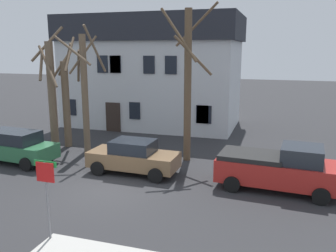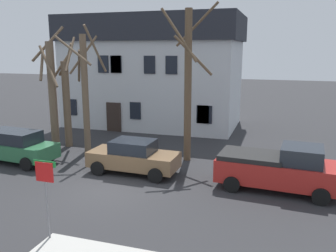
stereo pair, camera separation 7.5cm
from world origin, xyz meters
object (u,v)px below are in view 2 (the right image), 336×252
at_px(tree_bare_far, 85,88).
at_px(car_brown_sedan, 134,157).
at_px(tree_bare_near, 53,90).
at_px(pickup_truck_red, 279,168).
at_px(tree_bare_end, 188,81).
at_px(building_main, 153,71).
at_px(street_sign_pole, 46,186).
at_px(tree_bare_mid, 66,99).
at_px(car_green_wagon, 14,146).

bearing_deg(tree_bare_far, car_brown_sedan, -32.82).
bearing_deg(tree_bare_near, pickup_truck_red, -12.55).
xyz_separation_m(tree_bare_near, tree_bare_end, (8.15, -0.02, 0.73)).
relative_size(building_main, street_sign_pole, 5.13).
distance_m(tree_bare_near, car_brown_sedan, 7.31).
bearing_deg(car_brown_sedan, tree_bare_far, 147.18).
xyz_separation_m(tree_bare_mid, car_brown_sedan, (5.73, -3.29, -2.12)).
distance_m(tree_bare_far, car_brown_sedan, 5.57).
bearing_deg(tree_bare_near, tree_bare_end, -0.13).
distance_m(building_main, car_green_wagon, 12.43).
height_order(tree_bare_far, street_sign_pole, tree_bare_far).
xyz_separation_m(tree_bare_mid, pickup_truck_red, (12.35, -3.37, -1.98)).
relative_size(car_brown_sedan, pickup_truck_red, 0.84).
bearing_deg(street_sign_pole, car_green_wagon, 136.63).
relative_size(building_main, tree_bare_end, 1.62).
height_order(building_main, tree_bare_mid, building_main).
relative_size(tree_bare_end, pickup_truck_red, 1.59).
bearing_deg(tree_bare_mid, car_brown_sedan, -29.86).
distance_m(car_brown_sedan, street_sign_pole, 6.60).
bearing_deg(pickup_truck_red, building_main, 130.74).
bearing_deg(tree_bare_near, street_sign_pole, -56.43).
relative_size(building_main, car_brown_sedan, 3.08).
xyz_separation_m(tree_bare_far, car_green_wagon, (-2.60, -2.91, -2.82)).
xyz_separation_m(building_main, street_sign_pole, (2.96, -17.62, -2.38)).
relative_size(building_main, pickup_truck_red, 2.58).
relative_size(tree_bare_mid, tree_bare_far, 0.85).
relative_size(tree_bare_far, tree_bare_end, 0.86).
relative_size(tree_bare_near, tree_bare_end, 0.87).
xyz_separation_m(tree_bare_far, tree_bare_end, (5.93, 0.18, 0.51)).
height_order(tree_bare_far, car_brown_sedan, tree_bare_far).
bearing_deg(car_brown_sedan, street_sign_pole, -90.38).
relative_size(tree_bare_near, car_brown_sedan, 1.66).
height_order(car_green_wagon, car_brown_sedan, car_green_wagon).
relative_size(tree_bare_end, car_brown_sedan, 1.90).
relative_size(tree_bare_end, street_sign_pole, 3.16).
relative_size(tree_bare_near, street_sign_pole, 2.76).
xyz_separation_m(building_main, car_brown_sedan, (3.00, -11.10, -3.40)).
bearing_deg(car_green_wagon, car_brown_sedan, 2.84).
bearing_deg(tree_bare_mid, street_sign_pole, -59.91).
relative_size(tree_bare_near, tree_bare_far, 1.01).
xyz_separation_m(tree_bare_near, street_sign_pole, (6.17, -9.30, -1.66)).
distance_m(building_main, tree_bare_near, 8.95).
height_order(tree_bare_end, street_sign_pole, tree_bare_end).
height_order(tree_bare_mid, street_sign_pole, tree_bare_mid).
height_order(car_brown_sedan, pickup_truck_red, pickup_truck_red).
height_order(car_green_wagon, street_sign_pole, street_sign_pole).
bearing_deg(car_green_wagon, pickup_truck_red, 1.07).
bearing_deg(tree_bare_end, car_brown_sedan, -124.97).
xyz_separation_m(tree_bare_near, tree_bare_mid, (0.49, 0.51, -0.54)).
xyz_separation_m(building_main, pickup_truck_red, (9.63, -11.18, -3.25)).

